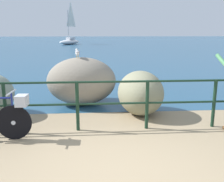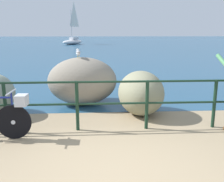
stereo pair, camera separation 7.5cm
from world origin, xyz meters
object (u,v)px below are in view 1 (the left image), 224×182
at_px(breakwater_boulder_main, 82,81).
at_px(breakwater_boulder_right, 140,93).
at_px(sailboat, 70,40).
at_px(seagull, 77,52).

height_order(breakwater_boulder_main, breakwater_boulder_right, breakwater_boulder_main).
relative_size(breakwater_boulder_right, sailboat, 0.24).
height_order(breakwater_boulder_main, sailboat, sailboat).
xyz_separation_m(breakwater_boulder_main, breakwater_boulder_right, (1.46, -1.00, -0.12)).
distance_m(seagull, sailboat, 32.56).
height_order(breakwater_boulder_right, seagull, seagull).
distance_m(breakwater_boulder_right, sailboat, 33.64).
bearing_deg(breakwater_boulder_right, breakwater_boulder_main, 145.47).
bearing_deg(seagull, sailboat, -4.04).
relative_size(breakwater_boulder_right, seagull, 4.23).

